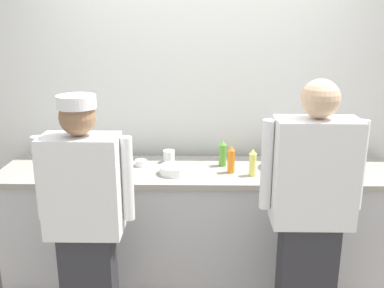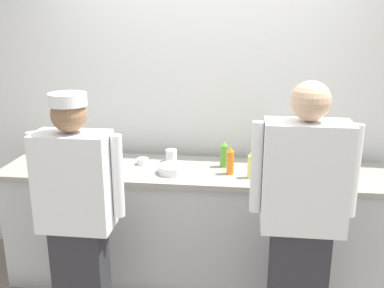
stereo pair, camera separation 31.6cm
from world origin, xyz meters
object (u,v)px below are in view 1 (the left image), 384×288
at_px(squeeze_bottle_secondary, 231,160).
at_px(squeeze_bottle_spare, 223,154).
at_px(plate_stack_front, 174,170).
at_px(squeeze_bottle_primary, 253,163).
at_px(sheet_tray, 75,166).
at_px(ramekin_orange_sauce, 141,163).
at_px(deli_cup, 169,156).
at_px(chef_center, 311,211).
at_px(ramekin_yellow_sauce, 344,168).
at_px(mixing_bowl_steel, 288,159).
at_px(chef_near_left, 85,219).

bearing_deg(squeeze_bottle_secondary, squeeze_bottle_spare, 109.24).
distance_m(plate_stack_front, squeeze_bottle_primary, 0.56).
bearing_deg(sheet_tray, plate_stack_front, -8.32).
distance_m(squeeze_bottle_spare, ramekin_orange_sauce, 0.62).
height_order(squeeze_bottle_primary, deli_cup, squeeze_bottle_primary).
xyz_separation_m(squeeze_bottle_primary, deli_cup, (-0.61, 0.28, -0.05)).
bearing_deg(squeeze_bottle_spare, chef_center, -56.01).
height_order(ramekin_yellow_sauce, ramekin_orange_sauce, ramekin_yellow_sauce).
xyz_separation_m(plate_stack_front, sheet_tray, (-0.75, 0.11, -0.02)).
distance_m(sheet_tray, squeeze_bottle_spare, 1.11).
bearing_deg(mixing_bowl_steel, chef_center, -89.08).
bearing_deg(mixing_bowl_steel, plate_stack_front, -170.52).
relative_size(squeeze_bottle_secondary, deli_cup, 2.11).
distance_m(chef_near_left, deli_cup, 0.97).
distance_m(squeeze_bottle_primary, deli_cup, 0.68).
distance_m(chef_near_left, squeeze_bottle_spare, 1.17).
distance_m(mixing_bowl_steel, ramekin_yellow_sauce, 0.41).
height_order(squeeze_bottle_spare, ramekin_orange_sauce, squeeze_bottle_spare).
xyz_separation_m(chef_near_left, mixing_bowl_steel, (1.34, 0.74, 0.14)).
height_order(chef_center, squeeze_bottle_secondary, chef_center).
relative_size(plate_stack_front, mixing_bowl_steel, 0.68).
bearing_deg(sheet_tray, squeeze_bottle_primary, -6.10).
bearing_deg(deli_cup, chef_near_left, -117.50).
bearing_deg(mixing_bowl_steel, sheet_tray, -178.90).
relative_size(sheet_tray, ramekin_orange_sauce, 5.04).
relative_size(squeeze_bottle_spare, ramekin_orange_sauce, 2.31).
distance_m(chef_near_left, ramekin_orange_sauce, 0.81).
bearing_deg(plate_stack_front, ramekin_yellow_sauce, 3.41).
bearing_deg(sheet_tray, chef_center, -22.42).
bearing_deg(squeeze_bottle_secondary, mixing_bowl_steel, 14.30).
relative_size(chef_center, mixing_bowl_steel, 5.35).
distance_m(sheet_tray, squeeze_bottle_secondary, 1.16).
distance_m(ramekin_orange_sauce, deli_cup, 0.23).
distance_m(chef_center, deli_cup, 1.21).
height_order(ramekin_orange_sauce, deli_cup, deli_cup).
relative_size(chef_near_left, sheet_tray, 3.64).
bearing_deg(ramekin_orange_sauce, chef_near_left, -107.16).
xyz_separation_m(squeeze_bottle_secondary, ramekin_orange_sauce, (-0.67, 0.13, -0.07)).
relative_size(chef_near_left, ramekin_yellow_sauce, 15.07).
bearing_deg(plate_stack_front, chef_center, -32.91).
distance_m(squeeze_bottle_secondary, squeeze_bottle_spare, 0.16).
distance_m(mixing_bowl_steel, squeeze_bottle_spare, 0.49).
bearing_deg(squeeze_bottle_primary, squeeze_bottle_secondary, 157.75).
bearing_deg(squeeze_bottle_primary, chef_center, -60.65).
bearing_deg(chef_center, squeeze_bottle_secondary, 127.19).
height_order(plate_stack_front, ramekin_orange_sauce, plate_stack_front).
distance_m(squeeze_bottle_secondary, deli_cup, 0.52).
relative_size(sheet_tray, deli_cup, 4.55).
bearing_deg(deli_cup, ramekin_yellow_sauce, -7.80).
relative_size(chef_center, plate_stack_front, 7.86).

